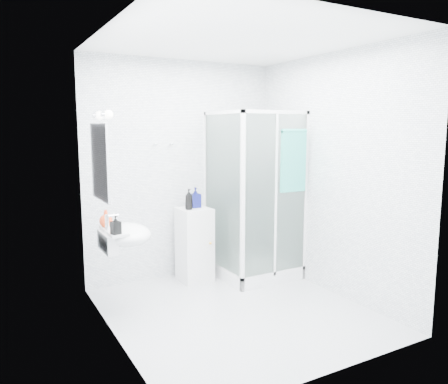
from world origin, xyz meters
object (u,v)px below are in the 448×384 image
shampoo_bottle_a (189,199)px  soap_dispenser_orange (106,218)px  wall_basin (124,235)px  shower_enclosure (252,242)px  shampoo_bottle_b (195,197)px  hand_towel (293,159)px  storage_cabinet (195,244)px  soap_dispenser_black (116,225)px

shampoo_bottle_a → soap_dispenser_orange: bearing=-160.3°
wall_basin → soap_dispenser_orange: size_ratio=3.43×
shower_enclosure → shampoo_bottle_b: size_ratio=8.31×
wall_basin → shampoo_bottle_a: 1.09m
hand_towel → soap_dispenser_orange: bearing=173.3°
shower_enclosure → shampoo_bottle_a: (-0.73, 0.22, 0.54)m
shampoo_bottle_b → shower_enclosure: bearing=-26.4°
shower_enclosure → hand_towel: shower_enclosure is taller
shampoo_bottle_b → soap_dispenser_orange: (-1.17, -0.46, -0.05)m
storage_cabinet → shampoo_bottle_b: (0.04, 0.04, 0.56)m
shower_enclosure → soap_dispenser_orange: 1.85m
shower_enclosure → wall_basin: 1.72m
shower_enclosure → storage_cabinet: 0.69m
hand_towel → soap_dispenser_orange: (-2.06, 0.24, -0.51)m
hand_towel → shampoo_bottle_b: (-0.89, 0.70, -0.47)m
soap_dispenser_orange → wall_basin: bearing=-51.8°
shampoo_bottle_a → shampoo_bottle_b: size_ratio=1.00×
shampoo_bottle_b → storage_cabinet: bearing=-130.6°
shampoo_bottle_b → soap_dispenser_black: shampoo_bottle_b is taller
shampoo_bottle_a → soap_dispenser_orange: (-1.05, -0.37, -0.05)m
shower_enclosure → hand_towel: 1.12m
wall_basin → soap_dispenser_black: (-0.12, -0.19, 0.15)m
shampoo_bottle_b → soap_dispenser_orange: bearing=-158.6°
shower_enclosure → wall_basin: bearing=-169.2°
wall_basin → hand_towel: size_ratio=0.79×
wall_basin → soap_dispenser_black: 0.27m
storage_cabinet → hand_towel: (0.93, -0.66, 1.02)m
soap_dispenser_black → storage_cabinet: bearing=33.9°
soap_dispenser_orange → soap_dispenser_black: soap_dispenser_black is taller
shampoo_bottle_a → wall_basin: bearing=-150.1°
storage_cabinet → soap_dispenser_orange: size_ratio=5.34×
shower_enclosure → shampoo_bottle_a: 0.94m
hand_towel → shampoo_bottle_a: size_ratio=2.95×
wall_basin → hand_towel: hand_towel is taller
wall_basin → hand_towel: (1.94, -0.09, 0.66)m
shampoo_bottle_b → soap_dispenser_orange: size_ratio=1.48×
shampoo_bottle_b → soap_dispenser_orange: 1.26m
wall_basin → storage_cabinet: 1.22m
soap_dispenser_black → shower_enclosure: bearing=15.9°
shower_enclosure → wall_basin: shower_enclosure is taller
storage_cabinet → soap_dispenser_black: size_ratio=5.13×
hand_towel → shampoo_bottle_a: 1.28m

